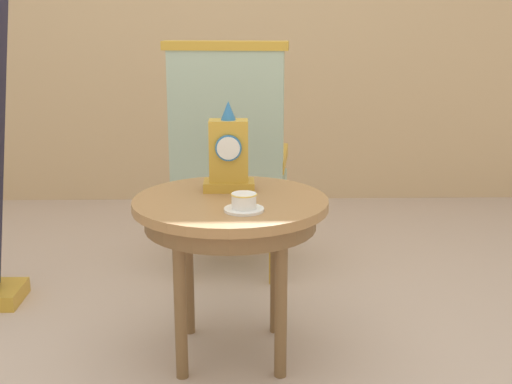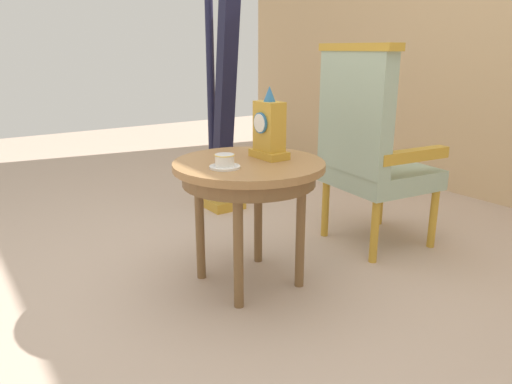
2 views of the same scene
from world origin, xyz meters
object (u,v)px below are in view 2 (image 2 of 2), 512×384
object	(u,v)px
teacup_left	(225,162)
mantel_clock	(269,130)
armchair	(369,146)
harp	(221,102)
side_table	(249,177)

from	to	relation	value
teacup_left	mantel_clock	world-z (taller)	mantel_clock
teacup_left	armchair	bearing A→B (deg)	93.72
mantel_clock	armchair	bearing A→B (deg)	90.70
armchair	harp	size ratio (longest dim) A/B	0.61
side_table	mantel_clock	xyz separation A→B (m)	(-0.01, 0.12, 0.21)
teacup_left	harp	world-z (taller)	harp
armchair	harp	xyz separation A→B (m)	(-1.06, -0.32, 0.17)
side_table	teacup_left	bearing A→B (deg)	-73.23
mantel_clock	armchair	distance (m)	0.72
mantel_clock	armchair	world-z (taller)	armchair
side_table	mantel_clock	size ratio (longest dim) A/B	2.10
side_table	teacup_left	world-z (taller)	teacup_left
armchair	side_table	bearing A→B (deg)	-88.90
side_table	harp	xyz separation A→B (m)	(-1.08, 0.49, 0.22)
teacup_left	armchair	size ratio (longest dim) A/B	0.12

